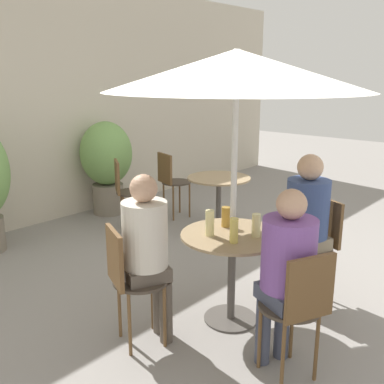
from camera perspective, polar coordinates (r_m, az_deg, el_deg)
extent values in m
plane|color=gray|center=(3.77, 7.55, -14.58)|extent=(20.00, 20.00, 0.00)
cube|color=beige|center=(5.79, -20.23, 10.51)|extent=(10.00, 0.06, 3.00)
cylinder|color=#514C47|center=(3.63, 4.91, -15.66)|extent=(0.41, 0.41, 0.01)
cylinder|color=#514C47|center=(3.47, 5.03, -10.81)|extent=(0.06, 0.06, 0.67)
cylinder|color=#997F5B|center=(3.33, 5.17, -5.49)|extent=(0.77, 0.77, 0.02)
cylinder|color=#514C47|center=(5.33, 3.33, -5.39)|extent=(0.41, 0.41, 0.01)
cylinder|color=#514C47|center=(5.22, 3.38, -1.88)|extent=(0.06, 0.06, 0.67)
cylinder|color=#997F5B|center=(5.13, 3.44, 1.78)|extent=(0.72, 0.72, 0.02)
cylinder|color=#42382D|center=(3.15, -6.54, -11.12)|extent=(0.38, 0.38, 0.02)
cylinder|color=brown|center=(3.34, -9.20, -14.29)|extent=(0.02, 0.02, 0.46)
cylinder|color=brown|center=(3.13, -7.92, -16.36)|extent=(0.02, 0.02, 0.46)
cylinder|color=brown|center=(3.40, -5.05, -13.57)|extent=(0.02, 0.02, 0.46)
cylinder|color=brown|center=(3.20, -3.50, -15.52)|extent=(0.02, 0.02, 0.46)
cube|color=brown|center=(3.03, -9.78, -8.20)|extent=(0.16, 0.31, 0.38)
cylinder|color=#42382D|center=(2.88, 12.30, -14.04)|extent=(0.38, 0.38, 0.02)
cylinder|color=brown|center=(2.86, 11.46, -19.90)|extent=(0.02, 0.02, 0.46)
cylinder|color=brown|center=(2.99, 15.54, -18.45)|extent=(0.02, 0.02, 0.46)
cylinder|color=brown|center=(3.03, 8.59, -17.60)|extent=(0.02, 0.02, 0.46)
cylinder|color=brown|center=(3.15, 12.55, -16.38)|extent=(0.02, 0.02, 0.46)
cube|color=brown|center=(2.67, 14.77, -11.76)|extent=(0.31, 0.16, 0.38)
cylinder|color=#42382D|center=(3.80, 14.60, -6.91)|extent=(0.38, 0.38, 0.02)
cylinder|color=brown|center=(3.88, 16.99, -10.46)|extent=(0.02, 0.02, 0.46)
cylinder|color=brown|center=(4.05, 14.66, -9.19)|extent=(0.02, 0.02, 0.46)
cylinder|color=brown|center=(3.73, 14.05, -11.29)|extent=(0.02, 0.02, 0.46)
cylinder|color=brown|center=(3.91, 11.78, -9.91)|extent=(0.02, 0.02, 0.46)
cube|color=brown|center=(3.84, 16.80, -3.65)|extent=(0.16, 0.31, 0.38)
cylinder|color=#42382D|center=(5.88, -1.99, 1.26)|extent=(0.38, 0.38, 0.02)
cylinder|color=brown|center=(5.98, -3.61, -0.89)|extent=(0.02, 0.02, 0.46)
cylinder|color=brown|center=(5.77, -2.39, -1.45)|extent=(0.02, 0.02, 0.46)
cylinder|color=brown|center=(6.10, -1.57, -0.55)|extent=(0.02, 0.02, 0.46)
cylinder|color=brown|center=(5.90, -0.31, -1.08)|extent=(0.02, 0.02, 0.46)
cube|color=brown|center=(5.75, -3.48, 2.99)|extent=(0.12, 0.32, 0.38)
cylinder|color=#42382D|center=(5.41, -7.58, -0.04)|extent=(0.38, 0.38, 0.02)
cylinder|color=brown|center=(5.58, -8.92, -2.19)|extent=(0.02, 0.02, 0.46)
cylinder|color=brown|center=(5.35, -8.65, -2.94)|extent=(0.02, 0.02, 0.46)
cylinder|color=brown|center=(5.61, -6.39, -2.01)|extent=(0.02, 0.02, 0.46)
cylinder|color=brown|center=(5.37, -6.01, -2.76)|extent=(0.02, 0.02, 0.46)
cube|color=brown|center=(5.35, -9.48, 1.92)|extent=(0.21, 0.29, 0.38)
cylinder|color=brown|center=(3.25, -3.32, -14.99)|extent=(0.09, 0.09, 0.46)
cylinder|color=brown|center=(3.37, -4.21, -13.91)|extent=(0.09, 0.09, 0.46)
cube|color=brown|center=(3.14, -5.87, -10.08)|extent=(0.37, 0.36, 0.09)
cylinder|color=beige|center=(3.04, -6.01, -5.38)|extent=(0.31, 0.31, 0.46)
sphere|color=tan|center=(2.94, -6.17, 0.48)|extent=(0.19, 0.19, 0.19)
cylinder|color=#42475B|center=(3.15, 11.35, -16.34)|extent=(0.10, 0.10, 0.46)
cylinder|color=#42475B|center=(3.08, 9.00, -17.05)|extent=(0.10, 0.10, 0.46)
cube|color=#42475B|center=(2.88, 11.88, -12.67)|extent=(0.38, 0.40, 0.10)
cylinder|color=#7A4C9E|center=(2.77, 12.18, -7.71)|extent=(0.33, 0.33, 0.44)
sphere|color=tan|center=(2.67, 12.54, -1.52)|extent=(0.18, 0.18, 0.18)
cylinder|color=gray|center=(3.85, 11.68, -10.33)|extent=(0.10, 0.10, 0.46)
cylinder|color=gray|center=(3.74, 13.07, -11.19)|extent=(0.10, 0.10, 0.46)
cube|color=gray|center=(3.75, 14.18, -6.16)|extent=(0.41, 0.39, 0.10)
cylinder|color=#384C84|center=(3.66, 14.46, -2.02)|extent=(0.34, 0.34, 0.46)
sphere|color=#DBAD89|center=(3.58, 14.80, 3.08)|extent=(0.20, 0.20, 0.20)
cylinder|color=beige|center=(3.27, 8.15, -4.22)|extent=(0.06, 0.06, 0.17)
cylinder|color=#B28433|center=(3.46, 4.32, -3.17)|extent=(0.07, 0.07, 0.16)
cylinder|color=beige|center=(3.26, 2.27, -3.96)|extent=(0.07, 0.07, 0.19)
cylinder|color=#DBC65B|center=(3.14, 5.35, -4.89)|extent=(0.06, 0.06, 0.18)
cylinder|color=slate|center=(6.20, -10.57, -0.81)|extent=(0.41, 0.41, 0.40)
ellipsoid|color=#709E51|center=(6.07, -10.85, 4.85)|extent=(0.69, 0.69, 0.84)
cylinder|color=silver|center=(3.24, 5.29, -0.32)|extent=(0.04, 0.04, 2.00)
cone|color=silver|center=(3.13, 5.68, 15.11)|extent=(1.82, 1.82, 0.28)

